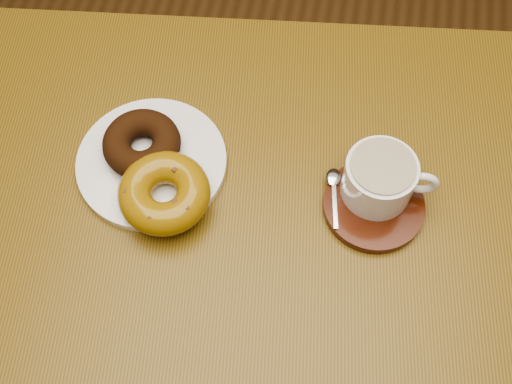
% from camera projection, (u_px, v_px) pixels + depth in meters
% --- Properties ---
extents(ground, '(6.00, 6.00, 0.00)m').
position_uv_depth(ground, '(372.00, 310.00, 1.64)').
color(ground, brown).
rests_on(ground, ground).
extents(cafe_table, '(0.93, 0.75, 0.81)m').
position_uv_depth(cafe_table, '(243.00, 234.00, 1.00)').
color(cafe_table, brown).
rests_on(cafe_table, ground).
extents(donut_plate, '(0.26, 0.26, 0.01)m').
position_uv_depth(donut_plate, '(152.00, 162.00, 0.90)').
color(donut_plate, white).
rests_on(donut_plate, cafe_table).
extents(donut_cinnamon, '(0.13, 0.13, 0.04)m').
position_uv_depth(donut_cinnamon, '(142.00, 144.00, 0.89)').
color(donut_cinnamon, black).
rests_on(donut_cinnamon, donut_plate).
extents(donut_caramel, '(0.15, 0.15, 0.05)m').
position_uv_depth(donut_caramel, '(164.00, 193.00, 0.85)').
color(donut_caramel, '#936B10').
rests_on(donut_caramel, donut_plate).
extents(saucer, '(0.14, 0.14, 0.01)m').
position_uv_depth(saucer, '(373.00, 206.00, 0.87)').
color(saucer, '#3C1508').
rests_on(saucer, cafe_table).
extents(coffee_cup, '(0.13, 0.10, 0.07)m').
position_uv_depth(coffee_cup, '(380.00, 178.00, 0.84)').
color(coffee_cup, white).
rests_on(coffee_cup, saucer).
extents(teaspoon, '(0.03, 0.09, 0.01)m').
position_uv_depth(teaspoon, '(334.00, 183.00, 0.88)').
color(teaspoon, silver).
rests_on(teaspoon, saucer).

